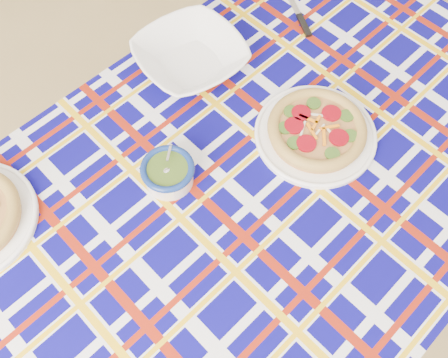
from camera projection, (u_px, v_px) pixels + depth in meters
floor at (328, 282)px, 1.71m from camera, size 4.00×4.00×0.00m
dining_table at (257, 189)px, 1.17m from camera, size 1.58×1.08×0.70m
tablecloth at (258, 184)px, 1.15m from camera, size 1.62×1.11×0.10m
main_focaccia_plate at (317, 129)px, 1.13m from camera, size 0.30×0.30×0.06m
pesto_bowl at (168, 172)px, 1.07m from camera, size 0.14×0.14×0.07m
serving_bowl at (190, 57)px, 1.23m from camera, size 0.27×0.27×0.06m
table_knife at (293, 2)px, 1.36m from camera, size 0.10×0.19×0.01m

